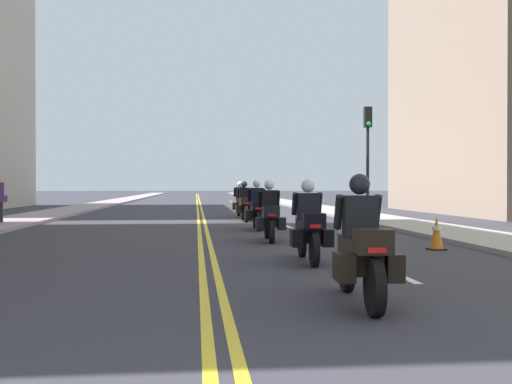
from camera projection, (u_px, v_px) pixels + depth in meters
The scene contains 14 objects.
ground_plane at pixel (199, 204), 49.80m from camera, with size 264.00×264.00×0.00m, color #33323B.
sidewalk_left at pixel (105, 203), 49.09m from camera, with size 2.61×144.00×0.12m, color #9D8E97.
sidewalk_right at pixel (289, 203), 50.52m from camera, with size 2.61×144.00×0.12m, color #9A9794.
centreline_yellow_inner at pixel (197, 204), 49.79m from camera, with size 0.12×132.00×0.01m, color yellow.
centreline_yellow_outer at pixel (200, 204), 49.81m from camera, with size 0.12×132.00×0.01m, color yellow.
lane_dashes_white at pixel (261, 214), 31.19m from camera, with size 0.14×56.40×0.01m.
motorcycle_0 at pixel (361, 251), 7.52m from camera, with size 0.78×2.30×1.60m.
motorcycle_1 at pixel (309, 228), 11.69m from camera, with size 0.77×2.21×1.58m.
motorcycle_2 at pixel (270, 216), 16.14m from camera, with size 0.78×2.09×1.61m.
motorcycle_3 at pixel (257, 210), 20.32m from camera, with size 0.77×2.20×1.66m.
motorcycle_4 at pixel (244, 205), 25.21m from camera, with size 0.76×2.25×1.65m.
motorcycle_5 at pixel (240, 203), 28.94m from camera, with size 0.76×2.30×1.67m.
traffic_cone_0 at pixel (437, 233), 13.98m from camera, with size 0.38×0.38×0.77m.
traffic_light_near at pixel (368, 143), 24.20m from camera, with size 0.28×0.38×4.55m.
Camera 1 is at (-0.23, -2.00, 1.45)m, focal length 43.36 mm.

